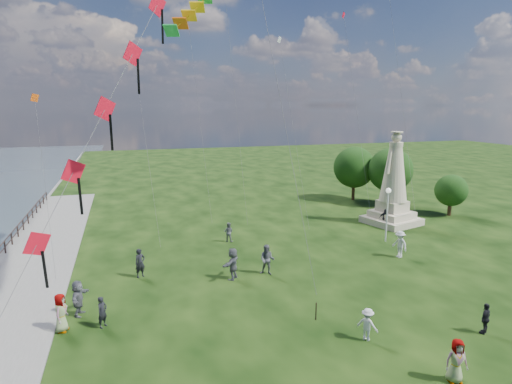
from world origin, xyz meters
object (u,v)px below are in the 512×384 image
object	(u,v)px
person_1	(267,260)
lamppost	(388,203)
statue	(393,190)
person_2	(367,324)
person_7	(228,232)
person_11	(233,264)
person_9	(385,218)
person_3	(486,318)
person_4	(456,361)
person_6	(140,263)
person_8	(400,244)
person_10	(61,313)
person_0	(102,312)
person_5	(78,298)

from	to	relation	value
person_1	lamppost	bearing A→B (deg)	48.59
statue	person_2	bearing A→B (deg)	-143.20
person_7	person_11	size ratio (longest dim) A/B	0.78
person_9	person_3	bearing A→B (deg)	-82.87
person_4	person_6	world-z (taller)	person_6
person_4	person_8	world-z (taller)	person_8
person_1	person_10	size ratio (longest dim) A/B	1.03
person_9	person_11	bearing A→B (deg)	-129.06
statue	person_2	size ratio (longest dim) A/B	5.44
person_7	person_0	bearing A→B (deg)	82.21
person_7	lamppost	bearing A→B (deg)	-166.03
lamppost	person_7	distance (m)	12.30
statue	person_6	size ratio (longest dim) A/B	4.53
person_8	person_10	world-z (taller)	person_8
person_0	statue	bearing A→B (deg)	-24.81
person_4	person_7	world-z (taller)	person_4
person_3	person_2	bearing A→B (deg)	-37.68
person_1	person_8	bearing A→B (deg)	31.69
person_0	person_7	xyz separation A→B (m)	(8.73, 10.82, -0.00)
person_2	person_11	size ratio (longest dim) A/B	0.77
person_7	person_4	bearing A→B (deg)	133.32
person_0	person_9	bearing A→B (deg)	-25.19
person_5	person_1	bearing A→B (deg)	-62.18
lamppost	person_8	distance (m)	4.08
statue	person_3	distance (m)	18.82
person_5	person_7	world-z (taller)	person_5
person_1	person_3	bearing A→B (deg)	-22.12
person_7	person_10	distance (m)	14.98
person_1	person_10	world-z (taller)	person_1
person_6	person_8	size ratio (longest dim) A/B	0.95
person_5	person_11	size ratio (longest dim) A/B	0.94
lamppost	person_5	size ratio (longest dim) A/B	2.29
lamppost	person_0	bearing A→B (deg)	-160.32
person_1	person_9	size ratio (longest dim) A/B	1.19
person_9	person_10	bearing A→B (deg)	-130.23
person_3	person_5	distance (m)	19.38
person_5	person_7	size ratio (longest dim) A/B	1.21
person_0	person_7	world-z (taller)	person_0
person_4	person_5	xyz separation A→B (m)	(-14.04, 9.87, 0.04)
person_0	person_4	world-z (taller)	person_4
person_3	person_11	distance (m)	13.45
person_1	person_9	distance (m)	14.74
person_0	person_5	xyz separation A→B (m)	(-1.17, 1.58, 0.15)
person_7	person_3	bearing A→B (deg)	146.80
person_2	lamppost	bearing A→B (deg)	-72.88
statue	person_4	world-z (taller)	statue
person_0	person_8	world-z (taller)	person_8
lamppost	person_5	distance (m)	22.29
person_2	person_9	bearing A→B (deg)	-71.94
person_6	person_8	xyz separation A→B (m)	(17.17, -1.73, 0.04)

